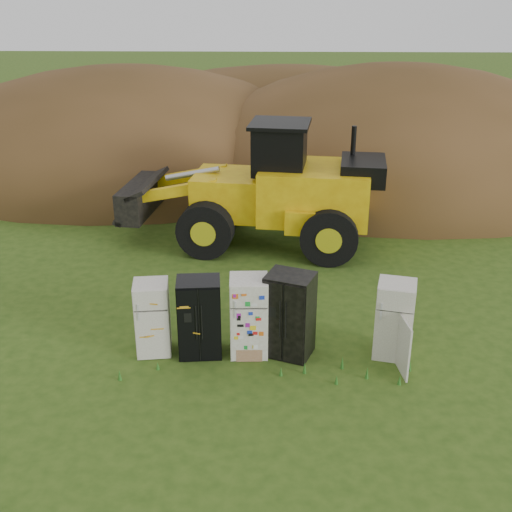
{
  "coord_description": "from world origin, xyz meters",
  "views": [
    {
      "loc": [
        -0.03,
        -11.31,
        7.06
      ],
      "look_at": [
        -0.39,
        2.0,
        1.31
      ],
      "focal_mm": 45.0,
      "sensor_mm": 36.0,
      "label": 1
    }
  ],
  "objects_px": {
    "fridge_sticker": "(249,316)",
    "fridge_open_door": "(394,319)",
    "fridge_leftmost": "(153,318)",
    "fridge_dark_mid": "(290,315)",
    "wheel_loader": "(248,184)",
    "fridge_black_side": "(199,317)"
  },
  "relations": [
    {
      "from": "fridge_leftmost",
      "to": "fridge_open_door",
      "type": "xyz_separation_m",
      "value": [
        4.86,
        0.01,
        0.03
      ]
    },
    {
      "from": "fridge_sticker",
      "to": "fridge_dark_mid",
      "type": "height_order",
      "value": "fridge_dark_mid"
    },
    {
      "from": "fridge_dark_mid",
      "to": "fridge_open_door",
      "type": "distance_m",
      "value": 2.1
    },
    {
      "from": "fridge_black_side",
      "to": "fridge_sticker",
      "type": "distance_m",
      "value": 0.99
    },
    {
      "from": "fridge_open_door",
      "to": "wheel_loader",
      "type": "bearing_deg",
      "value": 130.79
    },
    {
      "from": "fridge_sticker",
      "to": "fridge_open_door",
      "type": "height_order",
      "value": "fridge_sticker"
    },
    {
      "from": "fridge_sticker",
      "to": "fridge_dark_mid",
      "type": "bearing_deg",
      "value": -2.59
    },
    {
      "from": "fridge_leftmost",
      "to": "fridge_dark_mid",
      "type": "height_order",
      "value": "fridge_dark_mid"
    },
    {
      "from": "fridge_leftmost",
      "to": "fridge_dark_mid",
      "type": "distance_m",
      "value": 2.77
    },
    {
      "from": "wheel_loader",
      "to": "fridge_black_side",
      "type": "bearing_deg",
      "value": -90.14
    },
    {
      "from": "fridge_open_door",
      "to": "fridge_dark_mid",
      "type": "bearing_deg",
      "value": -166.94
    },
    {
      "from": "wheel_loader",
      "to": "fridge_dark_mid",
      "type": "bearing_deg",
      "value": -73.01
    },
    {
      "from": "fridge_sticker",
      "to": "wheel_loader",
      "type": "relative_size",
      "value": 0.23
    },
    {
      "from": "fridge_leftmost",
      "to": "fridge_black_side",
      "type": "xyz_separation_m",
      "value": [
        0.96,
        -0.04,
        0.05
      ]
    },
    {
      "from": "fridge_sticker",
      "to": "fridge_dark_mid",
      "type": "xyz_separation_m",
      "value": [
        0.82,
        0.0,
        0.04
      ]
    },
    {
      "from": "fridge_sticker",
      "to": "fridge_dark_mid",
      "type": "relative_size",
      "value": 0.95
    },
    {
      "from": "fridge_sticker",
      "to": "wheel_loader",
      "type": "bearing_deg",
      "value": 89.72
    },
    {
      "from": "fridge_open_door",
      "to": "wheel_loader",
      "type": "height_order",
      "value": "wheel_loader"
    },
    {
      "from": "fridge_sticker",
      "to": "fridge_leftmost",
      "type": "bearing_deg",
      "value": 177.37
    },
    {
      "from": "fridge_leftmost",
      "to": "fridge_black_side",
      "type": "height_order",
      "value": "fridge_black_side"
    },
    {
      "from": "wheel_loader",
      "to": "fridge_sticker",
      "type": "bearing_deg",
      "value": -80.72
    },
    {
      "from": "fridge_sticker",
      "to": "fridge_black_side",
      "type": "bearing_deg",
      "value": 179.75
    }
  ]
}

